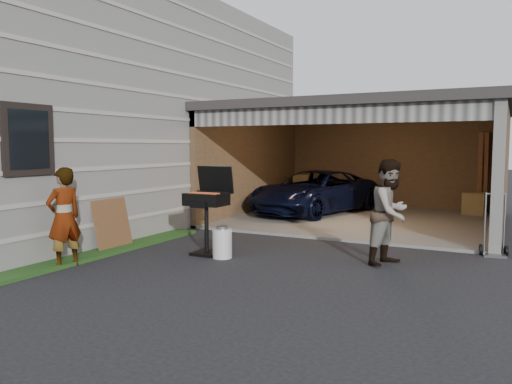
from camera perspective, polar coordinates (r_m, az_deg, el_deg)
ground at (r=7.52m, az=-7.11°, el=-9.41°), size 80.00×80.00×0.00m
house at (r=14.26m, az=-18.21°, el=8.41°), size 7.00×11.00×5.50m
groundcover_strip at (r=8.31m, az=-24.22°, el=-8.20°), size 0.50×8.00×0.06m
garage at (r=13.22m, az=12.65°, el=4.99°), size 6.80×6.30×2.90m
minivan at (r=13.83m, az=6.72°, el=-0.24°), size 2.94×4.58×1.17m
woman at (r=8.38m, az=-21.10°, el=-2.72°), size 0.48×0.63×1.57m
man at (r=8.27m, az=15.13°, el=-2.24°), size 0.88×0.99×1.69m
bbq_grill at (r=8.75m, az=-5.56°, el=-1.21°), size 0.69×0.61×1.55m
propane_tank at (r=8.54m, az=-3.88°, el=-5.90°), size 0.42×0.42×0.50m
plywood_panel at (r=9.58m, az=-16.11°, el=-3.56°), size 0.24×0.84×0.93m
hand_truck at (r=9.61m, az=25.57°, el=-5.37°), size 0.48×0.40×1.10m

